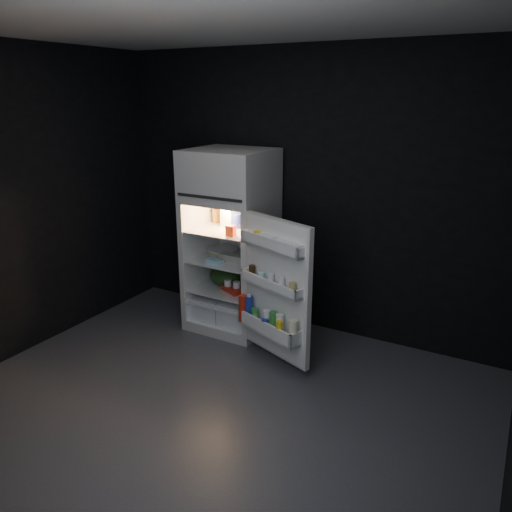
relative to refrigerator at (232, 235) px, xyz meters
The scene contains 19 objects.
floor 1.74m from the refrigerator, 65.07° to the right, with size 4.00×3.40×0.00m, color #48484D.
ceiling 2.27m from the refrigerator, 65.07° to the right, with size 4.00×3.40×0.00m, color silver.
wall_back 0.82m from the refrigerator, 31.71° to the left, with size 4.00×0.00×2.70m, color black.
wall_left 1.95m from the refrigerator, 136.38° to the right, with size 0.00×3.40×2.70m, color black.
refrigerator is the anchor object (origin of this frame).
fridge_door 0.93m from the refrigerator, 34.90° to the right, with size 0.74×0.43×1.22m.
milk_jug 0.20m from the refrigerator, 137.17° to the left, with size 0.14×0.14×0.24m, color white.
mayo_jar 0.15m from the refrigerator, 29.96° to the left, with size 0.10×0.10×0.14m, color #1B2E96.
jam_jar 0.26m from the refrigerator, 14.32° to the right, with size 0.10×0.10×0.13m, color black.
amber_bottle 0.32m from the refrigerator, 157.37° to the left, with size 0.07×0.07×0.22m, color #BA741D.
small_carton 0.32m from the refrigerator, 59.56° to the right, with size 0.08×0.06×0.10m, color #DF421A.
egg_carton 0.24m from the refrigerator, 51.45° to the right, with size 0.29×0.11×0.07m, color gray.
pie 0.26m from the refrigerator, 159.70° to the left, with size 0.27×0.27×0.04m, color tan.
flat_package 0.33m from the refrigerator, 100.21° to the right, with size 0.16×0.08×0.04m, color #90CEDF.
wrapped_pkg 0.34m from the refrigerator, 31.05° to the left, with size 0.12×0.10×0.05m, color #EFEEC3.
produce_bag 0.44m from the refrigerator, 155.88° to the right, with size 0.33×0.28×0.20m, color #193815.
yogurt_tray 0.53m from the refrigerator, 56.65° to the right, with size 0.23×0.13×0.05m, color #AE210E.
small_can_red 0.52m from the refrigerator, 24.76° to the left, with size 0.07×0.07×0.09m, color #AE210E.
small_can_silver 0.57m from the refrigerator, 24.75° to the left, with size 0.07×0.07×0.09m, color white.
Camera 1 is at (1.89, -2.66, 2.28)m, focal length 35.00 mm.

